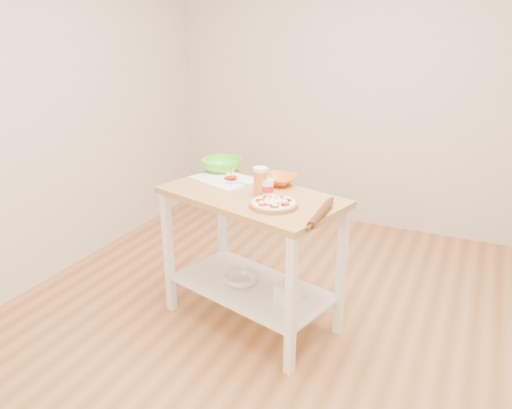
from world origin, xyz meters
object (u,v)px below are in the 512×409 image
object	(u,v)px
pizza	(274,204)
yogurt_tub	(267,188)
rolling_pin	(321,214)
shelf_glass_bowl	(241,280)
shelf_bin	(288,294)
prep_island	(251,232)
orange_bowl	(278,180)
cutting_board	(225,179)
spatula	(236,183)
green_bowl	(222,165)
beer_pint	(260,181)
knife	(232,170)

from	to	relation	value
pizza	yogurt_tub	bearing A→B (deg)	126.90
rolling_pin	shelf_glass_bowl	world-z (taller)	rolling_pin
shelf_bin	prep_island	bearing A→B (deg)	161.92
prep_island	rolling_pin	world-z (taller)	rolling_pin
orange_bowl	rolling_pin	xyz separation A→B (m)	(0.43, -0.43, -0.01)
rolling_pin	yogurt_tub	bearing A→B (deg)	154.41
cutting_board	shelf_bin	xyz separation A→B (m)	(0.56, -0.27, -0.58)
cutting_board	spatula	xyz separation A→B (m)	(0.11, -0.07, 0.01)
yogurt_tub	green_bowl	bearing A→B (deg)	145.92
cutting_board	green_bowl	bearing A→B (deg)	146.44
prep_island	shelf_bin	distance (m)	0.44
rolling_pin	spatula	bearing A→B (deg)	156.28
beer_pint	shelf_glass_bowl	xyz separation A→B (m)	(-0.13, -0.01, -0.69)
prep_island	green_bowl	bearing A→B (deg)	139.12
shelf_glass_bowl	prep_island	bearing A→B (deg)	10.07
spatula	green_bowl	size ratio (longest dim) A/B	0.55
shelf_glass_bowl	pizza	bearing A→B (deg)	-24.65
prep_island	shelf_bin	xyz separation A→B (m)	(0.29, -0.09, -0.32)
spatula	beer_pint	distance (m)	0.26
pizza	knife	bearing A→B (deg)	137.15
pizza	spatula	xyz separation A→B (m)	(-0.37, 0.24, -0.00)
prep_island	rolling_pin	distance (m)	0.61
pizza	shelf_glass_bowl	distance (m)	0.69
green_bowl	yogurt_tub	size ratio (longest dim) A/B	1.55
pizza	orange_bowl	world-z (taller)	orange_bowl
pizza	knife	distance (m)	0.72
rolling_pin	shelf_bin	distance (m)	0.64
prep_island	beer_pint	size ratio (longest dim) A/B	7.05
cutting_board	prep_island	bearing A→B (deg)	-11.06
prep_island	knife	size ratio (longest dim) A/B	4.56
beer_pint	yogurt_tub	world-z (taller)	yogurt_tub
yogurt_tub	shelf_bin	bearing A→B (deg)	-27.65
orange_bowl	green_bowl	distance (m)	0.47
pizza	beer_pint	size ratio (longest dim) A/B	1.61
orange_bowl	shelf_glass_bowl	distance (m)	0.70
prep_island	pizza	xyz separation A→B (m)	(0.21, -0.14, 0.27)
green_bowl	shelf_bin	world-z (taller)	green_bowl
prep_island	orange_bowl	xyz separation A→B (m)	(0.08, 0.24, 0.28)
yogurt_tub	shelf_glass_bowl	xyz separation A→B (m)	(-0.17, -0.02, -0.66)
shelf_glass_bowl	shelf_bin	size ratio (longest dim) A/B	1.75
prep_island	green_bowl	xyz separation A→B (m)	(-0.39, 0.33, 0.30)
orange_bowl	shelf_bin	world-z (taller)	orange_bowl
yogurt_tub	rolling_pin	world-z (taller)	yogurt_tub
pizza	shelf_bin	distance (m)	0.60
prep_island	cutting_board	size ratio (longest dim) A/B	2.56
pizza	rolling_pin	world-z (taller)	pizza
orange_bowl	cutting_board	bearing A→B (deg)	-168.55
green_bowl	shelf_bin	bearing A→B (deg)	-32.38
beer_pint	prep_island	bearing A→B (deg)	174.59
pizza	green_bowl	xyz separation A→B (m)	(-0.60, 0.47, 0.03)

